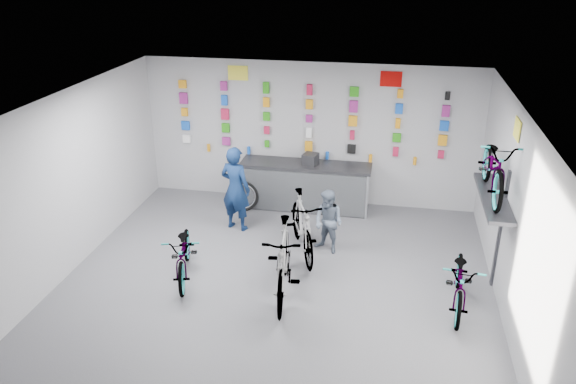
% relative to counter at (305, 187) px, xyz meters
% --- Properties ---
extents(floor, '(8.00, 8.00, 0.00)m').
position_rel_counter_xyz_m(floor, '(0.00, -3.54, -0.49)').
color(floor, '#4B4B50').
rests_on(floor, ground).
extents(ceiling, '(8.00, 8.00, 0.00)m').
position_rel_counter_xyz_m(ceiling, '(0.00, -3.54, 2.51)').
color(ceiling, white).
rests_on(ceiling, wall_back).
extents(wall_back, '(7.00, 0.00, 7.00)m').
position_rel_counter_xyz_m(wall_back, '(0.00, 0.46, 1.01)').
color(wall_back, '#BABABD').
rests_on(wall_back, floor).
extents(wall_left, '(0.00, 8.00, 8.00)m').
position_rel_counter_xyz_m(wall_left, '(-3.50, -3.54, 1.01)').
color(wall_left, '#BABABD').
rests_on(wall_left, floor).
extents(wall_right, '(0.00, 8.00, 8.00)m').
position_rel_counter_xyz_m(wall_right, '(3.50, -3.54, 1.01)').
color(wall_right, '#BABABD').
rests_on(wall_right, floor).
extents(counter, '(2.70, 0.66, 1.00)m').
position_rel_counter_xyz_m(counter, '(0.00, 0.00, 0.00)').
color(counter, black).
rests_on(counter, floor).
extents(merch_wall, '(5.58, 0.08, 1.57)m').
position_rel_counter_xyz_m(merch_wall, '(-0.05, 0.39, 1.33)').
color(merch_wall, white).
rests_on(merch_wall, wall_back).
extents(wall_bracket, '(0.39, 1.90, 2.00)m').
position_rel_counter_xyz_m(wall_bracket, '(3.33, -2.34, 0.98)').
color(wall_bracket, '#333338').
rests_on(wall_bracket, wall_right).
extents(sign_left, '(0.42, 0.02, 0.30)m').
position_rel_counter_xyz_m(sign_left, '(-1.50, 0.44, 2.23)').
color(sign_left, '#FFF23D').
rests_on(sign_left, wall_back).
extents(sign_right, '(0.42, 0.02, 0.30)m').
position_rel_counter_xyz_m(sign_right, '(1.60, 0.44, 2.23)').
color(sign_right, '#B40805').
rests_on(sign_right, wall_back).
extents(sign_side, '(0.02, 0.40, 0.30)m').
position_rel_counter_xyz_m(sign_side, '(3.48, -2.34, 2.16)').
color(sign_side, '#FFF23D').
rests_on(sign_side, wall_right).
extents(bike_left, '(1.04, 1.78, 0.88)m').
position_rel_counter_xyz_m(bike_left, '(-1.53, -3.05, -0.04)').
color(bike_left, gray).
rests_on(bike_left, floor).
extents(bike_center, '(0.81, 2.05, 1.20)m').
position_rel_counter_xyz_m(bike_center, '(0.18, -3.25, 0.11)').
color(bike_center, gray).
rests_on(bike_center, floor).
extents(bike_right, '(0.74, 1.75, 0.90)m').
position_rel_counter_xyz_m(bike_right, '(2.89, -3.07, -0.04)').
color(bike_right, gray).
rests_on(bike_right, floor).
extents(bike_service, '(1.14, 1.93, 1.12)m').
position_rel_counter_xyz_m(bike_service, '(0.25, -1.90, 0.07)').
color(bike_service, gray).
rests_on(bike_service, floor).
extents(bike_wall, '(0.63, 1.80, 0.95)m').
position_rel_counter_xyz_m(bike_wall, '(3.25, -2.34, 1.57)').
color(bike_wall, gray).
rests_on(bike_wall, wall_bracket).
extents(clerk, '(0.70, 0.56, 1.68)m').
position_rel_counter_xyz_m(clerk, '(-1.17, -1.17, 0.35)').
color(clerk, '#0E2249').
rests_on(clerk, floor).
extents(customer, '(0.72, 0.67, 1.18)m').
position_rel_counter_xyz_m(customer, '(0.70, -1.75, 0.10)').
color(customer, slate).
rests_on(customer, floor).
extents(spare_wheel, '(0.67, 0.31, 0.65)m').
position_rel_counter_xyz_m(spare_wheel, '(-1.25, -0.37, -0.16)').
color(spare_wheel, black).
rests_on(spare_wheel, floor).
extents(register, '(0.34, 0.36, 0.22)m').
position_rel_counter_xyz_m(register, '(0.10, 0.01, 0.62)').
color(register, black).
rests_on(register, counter).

